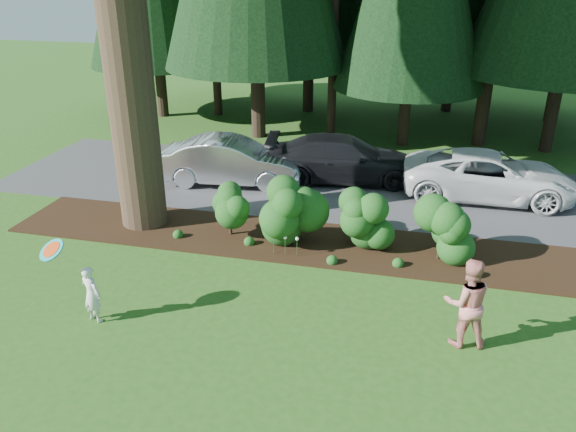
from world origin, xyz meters
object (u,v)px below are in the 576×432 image
object	(u,v)px
car_dark_suv	(344,159)
adult	(467,303)
car_silver_wagon	(232,161)
car_white_suv	(490,175)
frisbee	(51,250)
child	(92,294)

from	to	relation	value
car_dark_suv	adult	size ratio (longest dim) A/B	2.85
car_silver_wagon	car_white_suv	size ratio (longest dim) A/B	0.89
car_dark_suv	adult	distance (m)	9.05
frisbee	child	bearing A→B (deg)	18.49
adult	frisbee	bearing A→B (deg)	-1.94
child	frisbee	world-z (taller)	frisbee
car_silver_wagon	adult	distance (m)	10.07
frisbee	car_dark_suv	bearing A→B (deg)	65.67
car_silver_wagon	car_dark_suv	distance (m)	3.72
child	car_dark_suv	bearing A→B (deg)	-94.47
car_dark_suv	child	distance (m)	10.02
car_white_suv	car_silver_wagon	bearing A→B (deg)	93.92
car_white_suv	car_dark_suv	distance (m)	4.60
adult	frisbee	distance (m)	7.94
car_dark_suv	child	bearing A→B (deg)	149.69
car_white_suv	frisbee	world-z (taller)	frisbee
car_dark_suv	frisbee	size ratio (longest dim) A/B	8.76
car_silver_wagon	child	size ratio (longest dim) A/B	3.73
car_silver_wagon	adult	size ratio (longest dim) A/B	2.56
frisbee	car_white_suv	bearing A→B (deg)	45.39
car_white_suv	adult	world-z (taller)	adult
car_silver_wagon	frisbee	xyz separation A→B (m)	(-0.76, -8.34, 0.85)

